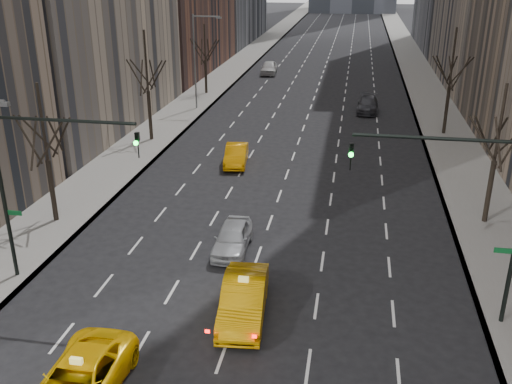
% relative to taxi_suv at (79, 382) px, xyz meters
% --- Properties ---
extents(sidewalk_left, '(4.50, 320.00, 0.15)m').
position_rel_taxi_suv_xyz_m(sidewalk_left, '(-8.06, 65.03, -0.67)').
color(sidewalk_left, slate).
rests_on(sidewalk_left, ground).
extents(sidewalk_right, '(4.50, 320.00, 0.15)m').
position_rel_taxi_suv_xyz_m(sidewalk_right, '(16.44, 65.03, -0.67)').
color(sidewalk_right, slate).
rests_on(sidewalk_right, ground).
extents(tree_lw_b, '(3.36, 3.50, 7.82)m').
position_rel_taxi_suv_xyz_m(tree_lw_b, '(-7.81, 13.03, 2.97)').
color(tree_lw_b, black).
rests_on(tree_lw_b, ground).
extents(tree_lw_c, '(3.36, 3.50, 8.74)m').
position_rel_taxi_suv_xyz_m(tree_lw_c, '(-7.81, 29.03, 3.29)').
color(tree_lw_c, black).
rests_on(tree_lw_c, ground).
extents(tree_lw_d, '(3.36, 3.50, 7.36)m').
position_rel_taxi_suv_xyz_m(tree_lw_d, '(-7.81, 47.03, 2.81)').
color(tree_lw_d, black).
rests_on(tree_lw_d, ground).
extents(tree_rw_b, '(3.36, 3.50, 7.82)m').
position_rel_taxi_suv_xyz_m(tree_rw_b, '(16.19, 17.03, 2.97)').
color(tree_rw_b, black).
rests_on(tree_rw_b, ground).
extents(tree_rw_c, '(3.36, 3.50, 8.74)m').
position_rel_taxi_suv_xyz_m(tree_rw_c, '(16.19, 35.03, 3.29)').
color(tree_rw_c, black).
rests_on(tree_rw_c, ground).
extents(traffic_mast_left, '(6.69, 0.39, 8.00)m').
position_rel_taxi_suv_xyz_m(traffic_mast_left, '(-4.91, 7.03, 4.74)').
color(traffic_mast_left, black).
rests_on(traffic_mast_left, ground).
extents(traffic_mast_right, '(6.69, 0.39, 8.00)m').
position_rel_taxi_suv_xyz_m(traffic_mast_right, '(13.30, 7.03, 4.74)').
color(traffic_mast_right, black).
rests_on(traffic_mast_right, ground).
extents(streetlight_far, '(2.83, 0.22, 9.00)m').
position_rel_taxi_suv_xyz_m(streetlight_far, '(-6.65, 40.03, 4.87)').
color(streetlight_far, slate).
rests_on(streetlight_far, ground).
extents(taxi_suv, '(2.51, 5.40, 1.50)m').
position_rel_taxi_suv_xyz_m(taxi_suv, '(0.00, 0.00, 0.00)').
color(taxi_suv, '#FBC205').
rests_on(taxi_suv, ground).
extents(taxi_sedan, '(2.19, 5.19, 1.67)m').
position_rel_taxi_suv_xyz_m(taxi_sedan, '(4.50, 5.75, 0.08)').
color(taxi_sedan, '#DA9504').
rests_on(taxi_sedan, ground).
extents(silver_sedan_ahead, '(1.82, 4.27, 1.44)m').
position_rel_taxi_suv_xyz_m(silver_sedan_ahead, '(2.81, 11.40, -0.03)').
color(silver_sedan_ahead, '#A5A8AD').
rests_on(silver_sedan_ahead, ground).
extents(far_taxi, '(2.03, 4.51, 1.43)m').
position_rel_taxi_suv_xyz_m(far_taxi, '(0.28, 24.50, -0.03)').
color(far_taxi, '#FF9F05').
rests_on(far_taxi, ground).
extents(far_suv_grey, '(2.20, 5.04, 1.44)m').
position_rel_taxi_suv_xyz_m(far_suv_grey, '(9.82, 41.94, -0.03)').
color(far_suv_grey, '#2F2F35').
rests_on(far_suv_grey, ground).
extents(far_car_white, '(2.17, 4.91, 1.64)m').
position_rel_taxi_suv_xyz_m(far_car_white, '(-2.73, 60.10, 0.07)').
color(far_car_white, silver).
rests_on(far_car_white, ground).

